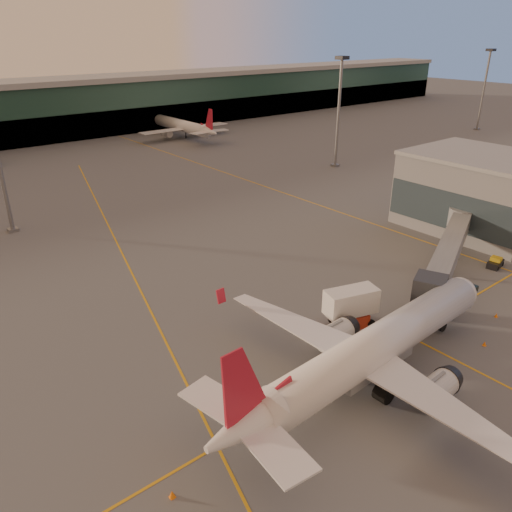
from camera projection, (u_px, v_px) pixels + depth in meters
ground at (420, 375)px, 48.94m from camera, size 600.00×600.00×0.00m
taxi_markings at (141, 252)px, 76.20m from camera, size 100.12×173.00×0.01m
terminal at (6, 113)px, 145.61m from camera, size 400.00×20.00×17.60m
gate_building at (480, 192)px, 83.09m from camera, size 18.40×22.40×12.60m
mast_east_near at (339, 104)px, 118.22m from camera, size 2.40×2.40×25.60m
mast_east_far at (485, 84)px, 164.09m from camera, size 2.40×2.40×25.60m
main_airplane at (370, 351)px, 46.37m from camera, size 37.18×33.46×11.23m
jet_bridge at (451, 246)px, 68.24m from camera, size 29.21×14.82×5.65m
catering_truck at (351, 306)px, 56.14m from camera, size 6.45×4.22×4.62m
pushback_tug at (496, 263)px, 71.15m from camera, size 3.15×2.04×1.51m
cone_nose at (496, 315)px, 58.80m from camera, size 0.39×0.39×0.50m
cone_tail at (172, 494)px, 36.05m from camera, size 0.49×0.49×0.62m
cone_wing_left at (259, 310)px, 59.87m from camera, size 0.50×0.50×0.63m
cone_fwd at (485, 344)px, 53.45m from camera, size 0.41×0.41×0.53m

